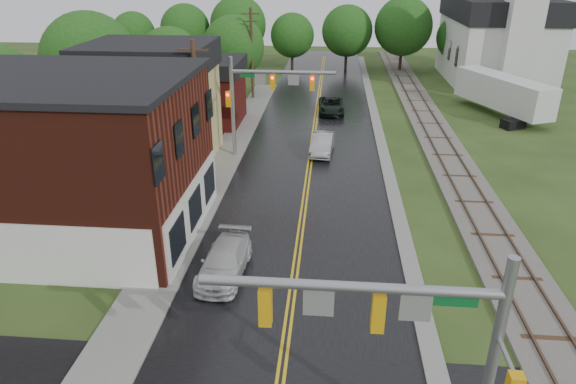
# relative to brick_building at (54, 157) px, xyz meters

# --- Properties ---
(main_road) EXTENTS (10.00, 90.00, 0.02)m
(main_road) POSITION_rel_brick_building_xyz_m (12.48, 15.00, -4.15)
(main_road) COLOR black
(main_road) RESTS_ON ground
(curb_right) EXTENTS (0.80, 70.00, 0.12)m
(curb_right) POSITION_rel_brick_building_xyz_m (17.88, 20.00, -4.15)
(curb_right) COLOR gray
(curb_right) RESTS_ON ground
(sidewalk_left) EXTENTS (2.40, 50.00, 0.12)m
(sidewalk_left) POSITION_rel_brick_building_xyz_m (6.28, 10.00, -4.15)
(sidewalk_left) COLOR gray
(sidewalk_left) RESTS_ON ground
(brick_building) EXTENTS (14.30, 10.30, 8.30)m
(brick_building) POSITION_rel_brick_building_xyz_m (0.00, 0.00, 0.00)
(brick_building) COLOR #4A190F
(brick_building) RESTS_ON ground
(yellow_house) EXTENTS (8.00, 7.00, 6.40)m
(yellow_house) POSITION_rel_brick_building_xyz_m (1.48, 11.00, -0.95)
(yellow_house) COLOR tan
(yellow_house) RESTS_ON ground
(darkred_building) EXTENTS (7.00, 6.00, 4.40)m
(darkred_building) POSITION_rel_brick_building_xyz_m (2.48, 20.00, -1.95)
(darkred_building) COLOR #3F0F0C
(darkred_building) RESTS_ON ground
(church) EXTENTS (10.40, 18.40, 20.00)m
(church) POSITION_rel_brick_building_xyz_m (32.48, 38.74, 1.68)
(church) COLOR silver
(church) RESTS_ON ground
(railroad) EXTENTS (3.20, 80.00, 0.30)m
(railroad) POSITION_rel_brick_building_xyz_m (22.48, 20.00, -4.05)
(railroad) COLOR #59544C
(railroad) RESTS_ON ground
(traffic_signal_near) EXTENTS (7.34, 0.30, 7.20)m
(traffic_signal_near) POSITION_rel_brick_building_xyz_m (15.96, -13.00, 0.82)
(traffic_signal_near) COLOR gray
(traffic_signal_near) RESTS_ON ground
(traffic_signal_far) EXTENTS (7.34, 0.43, 7.20)m
(traffic_signal_far) POSITION_rel_brick_building_xyz_m (9.01, 12.00, 0.82)
(traffic_signal_far) COLOR gray
(traffic_signal_far) RESTS_ON ground
(utility_pole_b) EXTENTS (1.80, 0.28, 9.00)m
(utility_pole_b) POSITION_rel_brick_building_xyz_m (5.68, 7.00, 0.57)
(utility_pole_b) COLOR #382616
(utility_pole_b) RESTS_ON ground
(utility_pole_c) EXTENTS (1.80, 0.28, 9.00)m
(utility_pole_c) POSITION_rel_brick_building_xyz_m (5.68, 29.00, 0.57)
(utility_pole_c) COLOR #382616
(utility_pole_c) RESTS_ON ground
(tree_left_b) EXTENTS (7.60, 7.60, 9.69)m
(tree_left_b) POSITION_rel_brick_building_xyz_m (-5.36, 16.90, 1.57)
(tree_left_b) COLOR black
(tree_left_b) RESTS_ON ground
(tree_left_c) EXTENTS (6.00, 6.00, 7.65)m
(tree_left_c) POSITION_rel_brick_building_xyz_m (-1.36, 24.90, 0.36)
(tree_left_c) COLOR black
(tree_left_c) RESTS_ON ground
(tree_left_e) EXTENTS (6.40, 6.40, 8.16)m
(tree_left_e) POSITION_rel_brick_building_xyz_m (3.64, 30.90, 0.66)
(tree_left_e) COLOR black
(tree_left_e) RESTS_ON ground
(suv_dark) EXTENTS (2.50, 5.10, 1.39)m
(suv_dark) POSITION_rel_brick_building_xyz_m (13.83, 24.24, -3.45)
(suv_dark) COLOR black
(suv_dark) RESTS_ON ground
(sedan_silver) EXTENTS (1.83, 4.48, 1.45)m
(sedan_silver) POSITION_rel_brick_building_xyz_m (13.28, 13.13, -3.43)
(sedan_silver) COLOR #A3A3A7
(sedan_silver) RESTS_ON ground
(pickup_white) EXTENTS (2.14, 4.79, 1.36)m
(pickup_white) POSITION_rel_brick_building_xyz_m (9.28, -3.52, -3.47)
(pickup_white) COLOR silver
(pickup_white) RESTS_ON ground
(semi_trailer) EXTENTS (6.51, 11.16, 3.57)m
(semi_trailer) POSITION_rel_brick_building_xyz_m (29.43, 24.81, -2.01)
(semi_trailer) COLOR black
(semi_trailer) RESTS_ON ground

